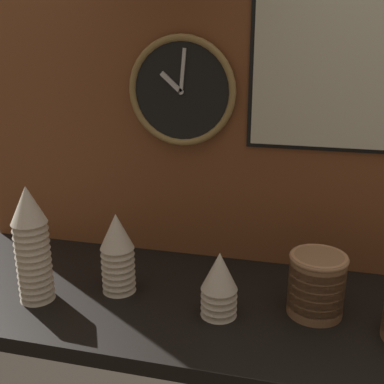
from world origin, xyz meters
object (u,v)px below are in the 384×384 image
(cup_stack_center_left, at_px, (117,253))
(bowl_stack_right, at_px, (317,283))
(cup_stack_left, at_px, (32,244))
(menu_board, at_px, (349,39))
(cup_stack_center_right, at_px, (219,284))
(wall_clock, at_px, (182,91))

(cup_stack_center_left, relative_size, bowl_stack_right, 1.40)
(cup_stack_left, bearing_deg, menu_board, 25.28)
(cup_stack_center_right, height_order, menu_board, menu_board)
(cup_stack_center_right, distance_m, bowl_stack_right, 0.24)
(wall_clock, distance_m, menu_board, 0.46)
(cup_stack_center_left, bearing_deg, menu_board, 25.25)
(bowl_stack_right, xyz_separation_m, wall_clock, (-0.40, 0.23, 0.42))
(cup_stack_center_right, xyz_separation_m, cup_stack_center_left, (-0.28, 0.05, 0.03))
(cup_stack_center_left, distance_m, menu_board, 0.81)
(cup_stack_left, height_order, wall_clock, wall_clock)
(cup_stack_left, distance_m, menu_board, 0.96)
(wall_clock, bearing_deg, bowl_stack_right, -30.28)
(cup_stack_center_right, relative_size, menu_board, 0.29)
(cup_stack_center_right, height_order, wall_clock, wall_clock)
(cup_stack_center_right, relative_size, cup_stack_center_left, 0.76)
(bowl_stack_right, relative_size, menu_board, 0.27)
(cup_stack_center_left, relative_size, cup_stack_left, 0.71)
(cup_stack_center_right, bearing_deg, cup_stack_center_left, 169.84)
(bowl_stack_right, height_order, wall_clock, wall_clock)
(cup_stack_left, bearing_deg, wall_clock, 48.19)
(bowl_stack_right, bearing_deg, menu_board, 82.40)
(cup_stack_center_left, xyz_separation_m, bowl_stack_right, (0.51, 0.01, -0.03))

